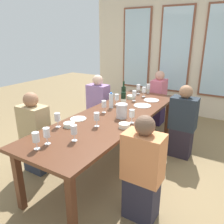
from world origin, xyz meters
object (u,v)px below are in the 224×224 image
Objects in this scene: wine_glass_8 at (134,94)px; wine_glass_1 at (74,130)px; wine_bottle_0 at (123,99)px; wine_glass_3 at (57,118)px; white_plate_0 at (151,100)px; wine_glass_10 at (97,117)px; tasting_bowl_2 at (69,125)px; wine_glass_7 at (148,87)px; seated_person_0 at (98,106)px; wine_glass_4 at (138,88)px; wine_bottle_1 at (124,93)px; wine_glass_0 at (104,105)px; seated_person_1 at (182,124)px; wine_glass_2 at (47,133)px; wine_glass_9 at (36,138)px; wine_glass_11 at (117,97)px; seated_person_3 at (142,172)px; tasting_bowl_0 at (131,97)px; metal_pitcher at (122,111)px; white_plate_1 at (142,106)px; seated_person_4 at (158,99)px; white_plate_2 at (78,119)px; wine_glass_6 at (132,114)px; wine_glass_5 at (144,90)px; dining_table at (114,119)px; tasting_bowl_1 at (124,126)px; seated_person_2 at (35,135)px; water_bottle at (111,101)px.

wine_glass_1 is at bearing -85.78° from wine_glass_8.
wine_bottle_0 is 1.13m from wine_glass_3.
wine_glass_10 is (-0.14, -1.39, 0.12)m from white_plate_0.
tasting_bowl_2 is 0.41m from wine_glass_1.
seated_person_0 is at bearing -139.26° from wine_glass_7.
wine_glass_3 is at bearing -94.22° from wine_glass_4.
wine_bottle_1 is 0.71m from wine_glass_0.
tasting_bowl_2 is at bearing -127.12° from seated_person_1.
wine_glass_1 is 1.00× the size of wine_glass_2.
wine_glass_2 is at bearing 87.06° from wine_glass_9.
wine_bottle_1 is 0.29× the size of seated_person_0.
wine_glass_11 is 1.07m from seated_person_1.
wine_glass_4 is 2.23m from seated_person_3.
seated_person_1 is at bearing -38.25° from wine_glass_7.
wine_glass_1 is 0.16× the size of seated_person_1.
wine_glass_4 is at bearing 39.24° from seated_person_0.
metal_pitcher is at bearing -70.86° from tasting_bowl_0.
wine_glass_2 is 0.16× the size of seated_person_3.
wine_bottle_0 reaches higher than wine_bottle_1.
wine_glass_9 is (-0.30, -1.80, 0.12)m from white_plate_1.
seated_person_4 reaches higher than wine_glass_4.
seated_person_1 is at bearing 45.23° from white_plate_2.
wine_bottle_1 reaches higher than white_plate_2.
seated_person_1 is 1.46m from seated_person_3.
white_plate_2 is at bearing -159.11° from wine_glass_6.
wine_glass_10 is at bearing 75.73° from wine_glass_2.
metal_pitcher is at bearing -53.27° from wine_glass_11.
white_plate_1 is 1.54× the size of wine_glass_10.
wine_glass_1 is at bearing -87.31° from wine_glass_5.
white_plate_1 is at bearing 79.92° from wine_glass_2.
wine_glass_11 is (-0.16, -0.68, 0.00)m from wine_glass_5.
wine_glass_0 is (-0.31, 0.05, 0.02)m from metal_pitcher.
tasting_bowl_1 reaches higher than dining_table.
white_plate_2 is 1.16m from seated_person_3.
tasting_bowl_1 reaches higher than tasting_bowl_2.
dining_table is at bearing -101.14° from white_plate_0.
metal_pitcher is 0.17× the size of seated_person_3.
wine_glass_5 reaches higher than white_plate_1.
seated_person_2 is at bearing 178.80° from seated_person_3.
white_plate_2 is 0.35m from wine_glass_3.
white_plate_1 is at bearing 114.51° from seated_person_3.
metal_pitcher is 1.09× the size of wine_glass_1.
wine_glass_9 is 2.11m from seated_person_0.
wine_glass_0 is at bearing 163.80° from wine_glass_6.
white_plate_0 is 1.92m from seated_person_2.
white_plate_0 is 1.63m from tasting_bowl_2.
seated_person_3 is (0.60, -1.33, -0.22)m from white_plate_1.
wine_glass_7 is at bearing 105.32° from wine_glass_6.
seated_person_0 reaches higher than wine_glass_0.
water_bottle reaches higher than wine_glass_7.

